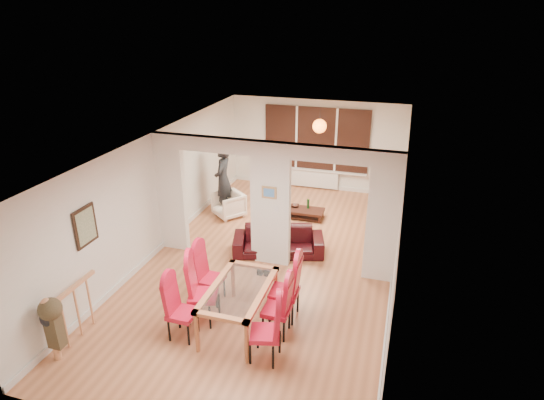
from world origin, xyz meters
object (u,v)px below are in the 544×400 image
at_px(dining_chair_rc, 284,288).
at_px(armchair, 229,205).
at_px(dining_chair_ra, 265,329).
at_px(sofa, 278,241).
at_px(person, 223,180).
at_px(dining_chair_lb, 203,291).
at_px(bottle, 308,203).
at_px(dining_table, 239,307).
at_px(dining_chair_lc, 211,275).
at_px(television, 380,204).
at_px(dining_chair_la, 182,309).
at_px(coffee_table, 303,213).
at_px(dining_chair_rb, 276,306).
at_px(bowl, 295,206).

relative_size(dining_chair_rc, armchair, 1.68).
xyz_separation_m(dining_chair_ra, sofa, (-0.70, 3.17, -0.26)).
height_order(dining_chair_rc, person, person).
bearing_deg(dining_chair_lb, bottle, 65.54).
height_order(dining_chair_lb, dining_chair_ra, dining_chair_lb).
height_order(dining_chair_lb, armchair, dining_chair_lb).
bearing_deg(sofa, dining_table, -104.08).
xyz_separation_m(armchair, person, (-0.20, 0.19, 0.59)).
bearing_deg(dining_chair_lc, dining_chair_rc, 1.60).
bearing_deg(dining_chair_ra, armchair, 103.34).
height_order(dining_table, dining_chair_lc, dining_chair_lc).
bearing_deg(dining_chair_lb, television, 49.81).
xyz_separation_m(dining_chair_lc, dining_chair_ra, (1.37, -1.12, 0.00)).
distance_m(dining_chair_lb, armchair, 4.22).
distance_m(dining_chair_la, bottle, 5.17).
xyz_separation_m(dining_chair_la, armchair, (-1.03, 4.53, -0.21)).
bearing_deg(bottle, coffee_table, -133.28).
xyz_separation_m(dining_chair_la, dining_chair_rb, (1.41, 0.50, 0.01)).
xyz_separation_m(armchair, bottle, (1.94, 0.55, 0.05)).
bearing_deg(dining_chair_rc, armchair, 123.38).
bearing_deg(bottle, dining_chair_rb, -83.74).
height_order(dining_chair_ra, dining_chair_rb, dining_chair_ra).
relative_size(person, television, 1.91).
bearing_deg(dining_chair_lc, dining_chair_la, -88.24).
height_order(dining_chair_la, dining_chair_ra, dining_chair_ra).
relative_size(dining_chair_rc, sofa, 0.60).
bearing_deg(bowl, sofa, -86.06).
distance_m(dining_chair_lb, sofa, 2.66).
xyz_separation_m(dining_table, dining_chair_rc, (0.64, 0.47, 0.21)).
relative_size(dining_chair_lc, bowl, 5.22).
relative_size(dining_table, dining_chair_lc, 1.49).
distance_m(dining_chair_lb, coffee_table, 4.57).
height_order(dining_chair_lc, bowl, dining_chair_lc).
bearing_deg(coffee_table, bottle, 46.72).
relative_size(dining_chair_lb, dining_chair_lc, 1.07).
distance_m(dining_chair_lb, dining_chair_rb, 1.27).
bearing_deg(dining_chair_rb, person, 123.21).
xyz_separation_m(dining_chair_la, bowl, (0.57, 5.09, -0.26)).
height_order(dining_table, dining_chair_rb, dining_chair_rb).
bearing_deg(dining_chair_lc, sofa, 75.72).
bearing_deg(bowl, television, 19.30).
xyz_separation_m(dining_chair_rb, person, (-2.65, 4.22, 0.37)).
distance_m(dining_chair_ra, bottle, 5.21).
height_order(television, coffee_table, television).
xyz_separation_m(dining_chair_lc, television, (2.61, 4.79, -0.27)).
height_order(dining_chair_lc, armchair, dining_chair_lc).
bearing_deg(armchair, sofa, -1.17).
bearing_deg(bowl, dining_chair_lb, -95.33).
bearing_deg(dining_chair_ra, dining_chair_la, 161.57).
distance_m(dining_chair_lb, bowl, 4.63).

